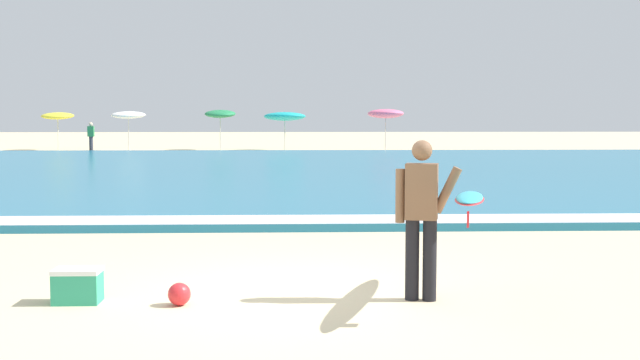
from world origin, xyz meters
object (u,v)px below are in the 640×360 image
(surfer_with_board, at_px, (444,206))
(beach_umbrella_2, at_px, (220,114))
(beach_umbrella_0, at_px, (58,116))
(beach_umbrella_1, at_px, (128,115))
(beach_ball, at_px, (179,294))
(beachgoer_near_row_left, at_px, (91,136))
(cooler_box, at_px, (78,285))
(beach_umbrella_4, at_px, (386,114))
(beach_umbrella_3, at_px, (285,116))

(surfer_with_board, relative_size, beach_umbrella_2, 1.07)
(beach_umbrella_0, relative_size, beach_umbrella_1, 0.98)
(beach_ball, bearing_deg, beach_umbrella_2, 94.41)
(beachgoer_near_row_left, relative_size, cooler_box, 3.23)
(beach_umbrella_0, distance_m, beachgoer_near_row_left, 4.22)
(cooler_box, bearing_deg, surfer_with_board, -1.02)
(beach_umbrella_4, relative_size, beach_ball, 9.56)
(surfer_with_board, bearing_deg, beach_ball, -178.03)
(beach_umbrella_0, bearing_deg, beachgoer_near_row_left, -50.63)
(beach_umbrella_0, relative_size, beach_umbrella_4, 0.93)
(beach_umbrella_1, bearing_deg, beach_umbrella_2, 12.05)
(beachgoer_near_row_left, xyz_separation_m, cooler_box, (8.11, -33.27, -0.66))
(surfer_with_board, xyz_separation_m, beachgoer_near_row_left, (-12.02, 33.34, -0.18))
(beachgoer_near_row_left, bearing_deg, cooler_box, -76.29)
(beach_umbrella_1, relative_size, cooler_box, 4.50)
(beach_umbrella_3, height_order, beach_umbrella_4, beach_umbrella_4)
(beach_umbrella_1, bearing_deg, surfer_with_board, -73.49)
(beach_umbrella_1, relative_size, beach_umbrella_3, 0.95)
(beachgoer_near_row_left, xyz_separation_m, beach_ball, (9.21, -33.44, -0.72))
(cooler_box, bearing_deg, beach_umbrella_2, 92.70)
(beach_umbrella_1, xyz_separation_m, beach_umbrella_2, (4.87, 1.04, 0.06))
(surfer_with_board, distance_m, beach_umbrella_4, 35.03)
(surfer_with_board, xyz_separation_m, beach_umbrella_1, (-10.48, 35.36, 0.92))
(surfer_with_board, relative_size, beachgoer_near_row_left, 1.55)
(beach_umbrella_0, height_order, beach_umbrella_1, beach_umbrella_1)
(cooler_box, bearing_deg, beachgoer_near_row_left, 103.71)
(beach_umbrella_3, height_order, cooler_box, beach_umbrella_3)
(beachgoer_near_row_left, bearing_deg, beach_umbrella_4, 5.55)
(beach_umbrella_1, height_order, beachgoer_near_row_left, beach_umbrella_1)
(surfer_with_board, bearing_deg, beach_umbrella_4, 84.32)
(beach_umbrella_2, distance_m, beach_umbrella_3, 3.67)
(surfer_with_board, distance_m, beach_umbrella_2, 36.85)
(beach_umbrella_3, bearing_deg, beach_umbrella_0, 176.42)
(beach_umbrella_2, height_order, beach_umbrella_3, beach_umbrella_2)
(beachgoer_near_row_left, relative_size, beach_ball, 6.55)
(beach_umbrella_0, distance_m, beach_ball, 38.50)
(surfer_with_board, relative_size, cooler_box, 5.01)
(beachgoer_near_row_left, bearing_deg, beach_umbrella_3, 13.34)
(beach_umbrella_0, distance_m, beach_umbrella_4, 18.15)
(beach_umbrella_2, distance_m, beach_ball, 36.66)
(beach_umbrella_2, xyz_separation_m, beachgoer_near_row_left, (-6.40, -3.06, -1.16))
(beach_umbrella_0, xyz_separation_m, beach_umbrella_2, (9.00, -0.10, 0.11))
(beach_umbrella_3, bearing_deg, surfer_with_board, -86.79)
(surfer_with_board, bearing_deg, beach_umbrella_2, 98.77)
(surfer_with_board, distance_m, beach_umbrella_1, 36.90)
(surfer_with_board, height_order, beach_umbrella_4, beach_umbrella_4)
(beach_umbrella_0, height_order, beachgoer_near_row_left, beach_umbrella_0)
(beachgoer_near_row_left, bearing_deg, beach_umbrella_0, 129.37)
(beach_umbrella_2, xyz_separation_m, beach_ball, (2.81, -36.50, -1.89))
(beach_umbrella_4, bearing_deg, beach_ball, -100.17)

